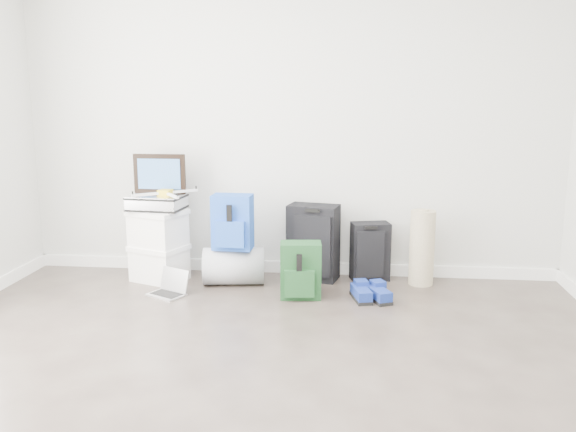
# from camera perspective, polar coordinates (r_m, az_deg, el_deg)

# --- Properties ---
(ground) EXTENTS (5.00, 5.00, 0.00)m
(ground) POSITION_cam_1_polar(r_m,az_deg,el_deg) (3.04, -4.88, -18.84)
(ground) COLOR #312824
(ground) RESTS_ON ground
(room_envelope) EXTENTS (4.52, 5.02, 2.71)m
(room_envelope) POSITION_cam_1_polar(r_m,az_deg,el_deg) (2.66, -5.46, 15.48)
(room_envelope) COLOR beige
(room_envelope) RESTS_ON ground
(boxes_stack) EXTENTS (0.51, 0.47, 0.60)m
(boxes_stack) POSITION_cam_1_polar(r_m,az_deg,el_deg) (5.15, -12.00, -2.67)
(boxes_stack) COLOR white
(boxes_stack) RESTS_ON ground
(briefcase) EXTENTS (0.45, 0.35, 0.12)m
(briefcase) POSITION_cam_1_polar(r_m,az_deg,el_deg) (5.08, -12.17, 1.24)
(briefcase) COLOR #B2B2B7
(briefcase) RESTS_ON boxes_stack
(painting) EXTENTS (0.43, 0.04, 0.33)m
(painting) POSITION_cam_1_polar(r_m,az_deg,el_deg) (5.14, -11.93, 3.89)
(painting) COLOR black
(painting) RESTS_ON briefcase
(drone) EXTENTS (0.46, 0.46, 0.05)m
(drone) POSITION_cam_1_polar(r_m,az_deg,el_deg) (5.02, -11.41, 2.15)
(drone) COLOR gold
(drone) RESTS_ON briefcase
(duffel_bag) EXTENTS (0.53, 0.37, 0.30)m
(duffel_bag) POSITION_cam_1_polar(r_m,az_deg,el_deg) (4.99, -5.08, -4.68)
(duffel_bag) COLOR gray
(duffel_bag) RESTS_ON ground
(blue_backpack) EXTENTS (0.32, 0.24, 0.44)m
(blue_backpack) POSITION_cam_1_polar(r_m,az_deg,el_deg) (4.87, -5.23, -0.67)
(blue_backpack) COLOR #1A37AE
(blue_backpack) RESTS_ON duffel_bag
(large_suitcase) EXTENTS (0.45, 0.34, 0.63)m
(large_suitcase) POSITION_cam_1_polar(r_m,az_deg,el_deg) (5.06, 2.37, -2.49)
(large_suitcase) COLOR black
(large_suitcase) RESTS_ON ground
(green_backpack) EXTENTS (0.32, 0.25, 0.43)m
(green_backpack) POSITION_cam_1_polar(r_m,az_deg,el_deg) (4.63, 1.17, -5.21)
(green_backpack) COLOR #133418
(green_backpack) RESTS_ON ground
(carry_on) EXTENTS (0.34, 0.26, 0.48)m
(carry_on) POSITION_cam_1_polar(r_m,az_deg,el_deg) (5.10, 7.68, -3.32)
(carry_on) COLOR black
(carry_on) RESTS_ON ground
(shoes) EXTENTS (0.32, 0.31, 0.10)m
(shoes) POSITION_cam_1_polar(r_m,az_deg,el_deg) (4.66, 7.64, -7.25)
(shoes) COLOR black
(shoes) RESTS_ON ground
(rolled_rug) EXTENTS (0.20, 0.20, 0.61)m
(rolled_rug) POSITION_cam_1_polar(r_m,az_deg,el_deg) (5.05, 12.42, -2.92)
(rolled_rug) COLOR tan
(rolled_rug) RESTS_ON ground
(laptop) EXTENTS (0.33, 0.30, 0.19)m
(laptop) POSITION_cam_1_polar(r_m,az_deg,el_deg) (4.84, -11.00, -6.67)
(laptop) COLOR silver
(laptop) RESTS_ON ground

